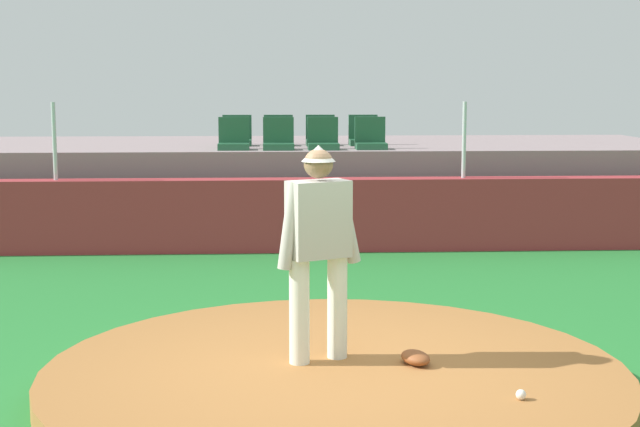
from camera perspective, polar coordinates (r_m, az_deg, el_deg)
ground_plane at (r=7.48m, az=0.91°, el=-11.09°), size 60.00×60.00×0.00m
pitchers_mound at (r=7.44m, az=0.91°, el=-10.23°), size 4.59×4.59×0.24m
pitcher at (r=7.35m, az=-0.09°, el=-1.45°), size 0.71×0.42×1.73m
baseball at (r=6.82m, az=12.19°, el=-10.77°), size 0.07×0.07×0.07m
fielding_glove at (r=7.49m, az=5.86°, el=-8.76°), size 0.30×0.35×0.11m
brick_barrier at (r=13.54m, az=-0.92°, el=-0.08°), size 12.97×0.40×1.06m
fence_post_left at (r=13.77m, az=-15.93°, el=4.27°), size 0.06×0.06×1.11m
fence_post_right at (r=13.71m, az=8.80°, el=4.47°), size 0.06×0.06×1.11m
bleacher_platform at (r=16.20m, az=-1.27°, el=1.88°), size 12.86×4.11×1.40m
stadium_chair_0 at (r=14.64m, az=-5.29°, el=4.54°), size 0.48×0.44×0.50m
stadium_chair_1 at (r=14.58m, az=-2.55°, el=4.55°), size 0.48×0.44×0.50m
stadium_chair_2 at (r=14.60m, az=0.19°, el=4.56°), size 0.48×0.44×0.50m
stadium_chair_3 at (r=14.70m, az=3.11°, el=4.57°), size 0.48×0.44×0.50m
stadium_chair_4 at (r=15.53m, az=-5.10°, el=4.74°), size 0.48×0.44×0.50m
stadium_chair_5 at (r=15.51m, az=-2.56°, el=4.76°), size 0.48×0.44×0.50m
stadium_chair_6 at (r=15.54m, az=0.03°, el=4.78°), size 0.48×0.44×0.50m
stadium_chair_7 at (r=15.57m, az=2.67°, el=4.78°), size 0.48×0.44×0.50m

